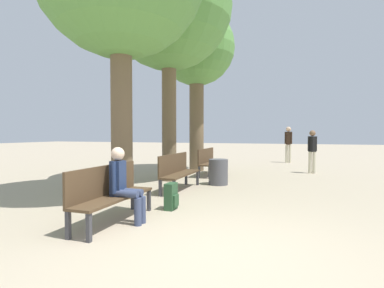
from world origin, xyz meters
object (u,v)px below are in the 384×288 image
at_px(bench_row_1, 177,170).
at_px(pedestrian_near, 312,149).
at_px(tree_row_1, 169,8).
at_px(trash_bin, 218,172).
at_px(pedestrian_mid, 288,142).
at_px(bench_row_0, 110,190).
at_px(bench_row_2, 209,160).
at_px(tree_row_2, 197,51).
at_px(backpack, 171,197).
at_px(person_seated, 124,183).

height_order(bench_row_1, pedestrian_near, pedestrian_near).
bearing_deg(tree_row_1, trash_bin, -8.57).
distance_m(tree_row_1, pedestrian_mid, 8.83).
distance_m(tree_row_1, pedestrian_near, 6.80).
height_order(bench_row_0, trash_bin, bench_row_0).
height_order(bench_row_2, tree_row_1, tree_row_1).
distance_m(bench_row_0, bench_row_2, 5.83).
bearing_deg(tree_row_2, pedestrian_near, 7.00).
height_order(bench_row_2, backpack, bench_row_2).
height_order(bench_row_2, pedestrian_near, pedestrian_near).
distance_m(tree_row_2, backpack, 7.45).
height_order(bench_row_1, bench_row_2, same).
bearing_deg(pedestrian_near, backpack, -113.53).
relative_size(tree_row_1, pedestrian_mid, 4.04).
xyz_separation_m(bench_row_0, bench_row_2, (0.00, 5.83, 0.00)).
bearing_deg(tree_row_1, bench_row_0, -79.31).
distance_m(tree_row_1, person_seated, 6.28).
relative_size(bench_row_0, backpack, 3.60).
bearing_deg(person_seated, bench_row_1, 94.52).
distance_m(bench_row_2, trash_bin, 1.97).
bearing_deg(backpack, bench_row_1, 108.53).
xyz_separation_m(bench_row_0, bench_row_1, (0.00, 2.91, 0.00)).
relative_size(bench_row_2, pedestrian_near, 1.16).
bearing_deg(bench_row_1, tree_row_2, 101.33).
relative_size(bench_row_0, tree_row_1, 0.25).
distance_m(bench_row_0, backpack, 1.27).
height_order(bench_row_1, trash_bin, bench_row_1).
distance_m(bench_row_0, tree_row_1, 6.38).
bearing_deg(tree_row_1, pedestrian_near, 37.15).
bearing_deg(tree_row_1, pedestrian_mid, 64.88).
xyz_separation_m(bench_row_1, bench_row_2, (0.00, 2.91, 0.00)).
xyz_separation_m(bench_row_2, tree_row_2, (-0.81, 1.11, 4.09)).
height_order(tree_row_1, backpack, tree_row_1).
relative_size(backpack, pedestrian_near, 0.32).
height_order(bench_row_0, pedestrian_mid, pedestrian_mid).
relative_size(pedestrian_near, pedestrian_mid, 0.88).
distance_m(backpack, pedestrian_mid, 10.44).
bearing_deg(trash_bin, bench_row_1, -125.13).
bearing_deg(person_seated, bench_row_2, 92.24).
height_order(backpack, pedestrian_mid, pedestrian_mid).
xyz_separation_m(tree_row_1, person_seated, (1.03, -4.21, -4.54)).
relative_size(pedestrian_mid, trash_bin, 2.48).
bearing_deg(bench_row_2, bench_row_0, -90.00).
xyz_separation_m(bench_row_2, pedestrian_mid, (2.50, 5.49, 0.49)).
xyz_separation_m(bench_row_0, pedestrian_near, (3.39, 7.45, 0.37)).
distance_m(tree_row_2, pedestrian_mid, 6.56).
relative_size(bench_row_0, bench_row_2, 1.00).
bearing_deg(pedestrian_near, trash_bin, -127.31).
height_order(bench_row_0, person_seated, person_seated).
height_order(tree_row_2, pedestrian_near, tree_row_2).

